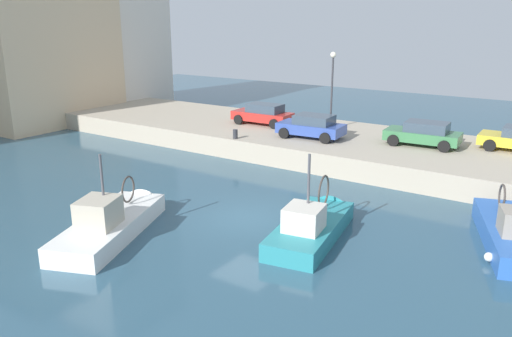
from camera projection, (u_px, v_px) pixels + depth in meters
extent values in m
plane|color=#2D5166|center=(249.00, 218.00, 21.65)|extent=(80.00, 80.00, 0.00)
cube|color=#ADA08C|center=(358.00, 148.00, 30.64)|extent=(9.00, 56.00, 1.20)
cube|color=white|center=(111.00, 236.00, 19.92)|extent=(6.39, 4.11, 1.45)
cone|color=white|center=(147.00, 205.00, 23.09)|extent=(1.51, 2.03, 1.83)
cube|color=#B2A893|center=(110.00, 220.00, 19.73)|extent=(6.11, 3.87, 0.08)
cube|color=#B7AD99|center=(99.00, 213.00, 18.87)|extent=(1.86, 1.74, 1.08)
cylinder|color=#4C4C51|center=(103.00, 189.00, 19.07)|extent=(0.10, 0.10, 2.69)
torus|color=#3F3833|center=(128.00, 189.00, 21.13)|extent=(1.08, 0.49, 1.13)
sphere|color=white|center=(58.00, 248.00, 18.38)|extent=(0.32, 0.32, 0.32)
cube|color=teal|center=(311.00, 238.00, 19.70)|extent=(5.61, 2.81, 1.39)
cone|color=teal|center=(333.00, 212.00, 22.35)|extent=(1.18, 1.89, 1.76)
cube|color=#896B4C|center=(311.00, 223.00, 19.52)|extent=(5.37, 2.62, 0.08)
cube|color=beige|center=(304.00, 219.00, 18.64)|extent=(1.55, 1.51, 0.92)
cylinder|color=#4C4C51|center=(308.00, 191.00, 18.73)|extent=(0.10, 0.10, 2.82)
torus|color=#3F3833|center=(324.00, 192.00, 20.61)|extent=(1.35, 0.30, 1.35)
sphere|color=white|center=(268.00, 245.00, 18.66)|extent=(0.32, 0.32, 0.32)
cube|color=#2D60B7|center=(506.00, 245.00, 19.10)|extent=(6.00, 3.43, 1.59)
cone|color=#2D60B7|center=(490.00, 214.00, 22.12)|extent=(1.33, 1.66, 1.44)
cube|color=#B2A893|center=(508.00, 227.00, 18.90)|extent=(5.74, 3.23, 0.08)
torus|color=#3F3833|center=(502.00, 197.00, 20.23)|extent=(1.00, 0.42, 1.03)
sphere|color=white|center=(489.00, 257.00, 17.63)|extent=(0.32, 0.32, 0.32)
cylinder|color=black|center=(490.00, 145.00, 27.49)|extent=(0.23, 0.64, 0.64)
cylinder|color=black|center=(495.00, 139.00, 28.92)|extent=(0.23, 0.64, 0.64)
cube|color=red|center=(262.00, 116.00, 34.18)|extent=(1.74, 4.07, 0.58)
cube|color=#384756|center=(265.00, 108.00, 33.92)|extent=(1.49, 2.30, 0.54)
cylinder|color=black|center=(239.00, 120.00, 34.29)|extent=(0.24, 0.65, 0.64)
cylinder|color=black|center=(251.00, 116.00, 35.59)|extent=(0.24, 0.65, 0.64)
cylinder|color=black|center=(274.00, 124.00, 32.91)|extent=(0.24, 0.65, 0.64)
cylinder|color=black|center=(286.00, 120.00, 34.21)|extent=(0.24, 0.65, 0.64)
cube|color=#387547|center=(422.00, 136.00, 28.59)|extent=(1.99, 4.09, 0.56)
cube|color=#384756|center=(427.00, 127.00, 28.34)|extent=(1.68, 2.32, 0.54)
cylinder|color=black|center=(393.00, 140.00, 28.59)|extent=(0.26, 0.65, 0.64)
cylinder|color=black|center=(402.00, 134.00, 30.05)|extent=(0.26, 0.65, 0.64)
cylinder|color=black|center=(444.00, 146.00, 27.27)|extent=(0.26, 0.65, 0.64)
cylinder|color=black|center=(451.00, 140.00, 28.73)|extent=(0.26, 0.65, 0.64)
cube|color=#334C9E|center=(311.00, 128.00, 30.43)|extent=(2.06, 3.95, 0.59)
cube|color=#384756|center=(314.00, 119.00, 30.18)|extent=(1.74, 2.25, 0.52)
cylinder|color=black|center=(284.00, 133.00, 30.37)|extent=(0.26, 0.65, 0.64)
cylinder|color=black|center=(298.00, 127.00, 31.89)|extent=(0.26, 0.65, 0.64)
cylinder|color=black|center=(325.00, 138.00, 29.11)|extent=(0.26, 0.65, 0.64)
cylinder|color=black|center=(337.00, 132.00, 30.63)|extent=(0.26, 0.65, 0.64)
cylinder|color=#2D2D33|center=(235.00, 134.00, 30.28)|extent=(0.28, 0.28, 0.55)
cylinder|color=#38383D|center=(332.00, 94.00, 32.39)|extent=(0.12, 0.12, 4.50)
sphere|color=#F2EACC|center=(333.00, 55.00, 31.71)|extent=(0.36, 0.36, 0.36)
cube|color=beige|center=(35.00, 32.00, 39.41)|extent=(10.26, 7.80, 13.87)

